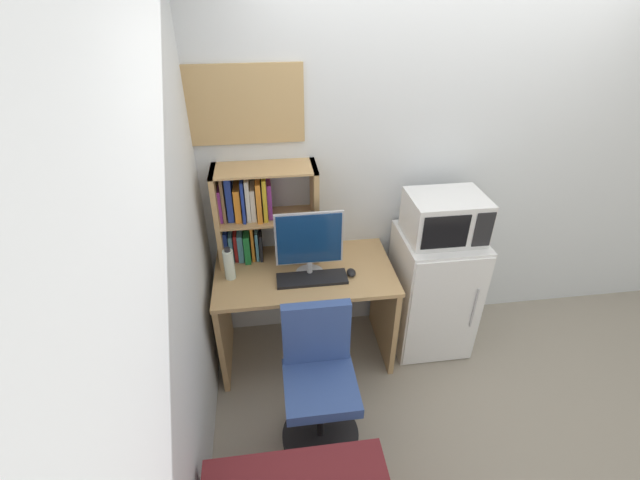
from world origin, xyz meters
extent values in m
cube|color=silver|center=(0.40, 0.02, 1.30)|extent=(6.40, 0.04, 2.60)
cube|color=silver|center=(-1.62, -1.60, 1.30)|extent=(0.04, 4.40, 2.60)
cube|color=tan|center=(-0.96, -0.33, 0.75)|extent=(1.18, 0.66, 0.03)
cube|color=tan|center=(-1.53, -0.33, 0.37)|extent=(0.04, 0.59, 0.73)
cube|color=tan|center=(-0.38, -0.33, 0.37)|extent=(0.04, 0.59, 0.73)
cube|color=tan|center=(-1.49, -0.13, 1.09)|extent=(0.03, 0.27, 0.66)
cube|color=tan|center=(-0.86, -0.13, 1.09)|extent=(0.03, 0.27, 0.66)
cube|color=tan|center=(-1.18, -0.13, 1.41)|extent=(0.66, 0.27, 0.01)
cube|color=tan|center=(-1.18, -0.13, 1.07)|extent=(0.60, 0.27, 0.01)
cube|color=navy|center=(-1.46, -0.11, 0.88)|extent=(0.02, 0.18, 0.24)
cube|color=teal|center=(-1.43, -0.11, 0.87)|extent=(0.02, 0.20, 0.21)
cube|color=#B21E1E|center=(-1.40, -0.10, 0.86)|extent=(0.02, 0.16, 0.20)
cube|color=teal|center=(-1.37, -0.11, 0.86)|extent=(0.04, 0.17, 0.21)
cube|color=#197233|center=(-1.33, -0.12, 0.87)|extent=(0.04, 0.21, 0.21)
cube|color=orange|center=(-1.29, -0.10, 0.89)|extent=(0.02, 0.17, 0.25)
cube|color=teal|center=(-1.26, -0.10, 0.87)|extent=(0.02, 0.17, 0.21)
cube|color=black|center=(-1.24, -0.11, 0.86)|extent=(0.02, 0.18, 0.20)
cube|color=purple|center=(-1.47, -0.11, 1.19)|extent=(0.02, 0.17, 0.22)
cube|color=brown|center=(-1.45, -0.11, 1.23)|extent=(0.02, 0.18, 0.30)
cube|color=navy|center=(-1.41, -0.10, 1.22)|extent=(0.04, 0.17, 0.29)
cube|color=orange|center=(-1.36, -0.11, 1.19)|extent=(0.04, 0.19, 0.22)
cube|color=navy|center=(-1.32, -0.12, 1.22)|extent=(0.02, 0.21, 0.28)
cube|color=silver|center=(-1.29, -0.11, 1.22)|extent=(0.03, 0.19, 0.28)
cube|color=silver|center=(-1.26, -0.11, 1.19)|extent=(0.03, 0.19, 0.22)
cube|color=orange|center=(-1.22, -0.12, 1.21)|extent=(0.03, 0.22, 0.27)
cube|color=gold|center=(-1.19, -0.11, 1.22)|extent=(0.03, 0.20, 0.29)
cube|color=purple|center=(-1.16, -0.10, 1.20)|extent=(0.03, 0.17, 0.24)
cylinder|color=#B7B7BC|center=(-0.93, -0.38, 0.77)|extent=(0.19, 0.19, 0.02)
cylinder|color=#B7B7BC|center=(-0.93, -0.38, 0.82)|extent=(0.04, 0.04, 0.09)
cube|color=#B7B7BC|center=(-0.93, -0.37, 1.03)|extent=(0.43, 0.01, 0.37)
cube|color=navy|center=(-0.93, -0.38, 1.03)|extent=(0.40, 0.02, 0.34)
cube|color=black|center=(-0.92, -0.44, 0.77)|extent=(0.45, 0.15, 0.02)
ellipsoid|color=black|center=(-0.66, -0.42, 0.78)|extent=(0.06, 0.08, 0.04)
cylinder|color=silver|center=(-1.44, -0.35, 0.86)|extent=(0.07, 0.07, 0.21)
cylinder|color=black|center=(-1.44, -0.35, 0.98)|extent=(0.04, 0.04, 0.02)
cube|color=white|center=(-0.02, -0.30, 0.47)|extent=(0.54, 0.52, 0.93)
cube|color=white|center=(-0.02, -0.56, 0.47)|extent=(0.52, 0.01, 0.89)
cylinder|color=#B2B2B7|center=(0.17, -0.58, 0.51)|extent=(0.01, 0.01, 0.33)
cube|color=silver|center=(-0.02, -0.30, 1.08)|extent=(0.49, 0.38, 0.30)
cube|color=black|center=(-0.09, -0.49, 1.08)|extent=(0.30, 0.01, 0.23)
cube|color=black|center=(0.16, -0.49, 1.08)|extent=(0.12, 0.01, 0.24)
cylinder|color=black|center=(-0.95, -1.04, 0.02)|extent=(0.47, 0.47, 0.04)
cylinder|color=black|center=(-0.95, -1.04, 0.23)|extent=(0.04, 0.04, 0.42)
cube|color=#334C8C|center=(-0.95, -1.04, 0.46)|extent=(0.41, 0.41, 0.07)
cube|color=#334C8C|center=(-0.95, -0.86, 0.71)|extent=(0.39, 0.06, 0.41)
cube|color=tan|center=(-1.29, -0.01, 1.77)|extent=(0.75, 0.02, 0.47)
camera|label=1|loc=(-1.16, -2.64, 2.45)|focal=24.16mm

